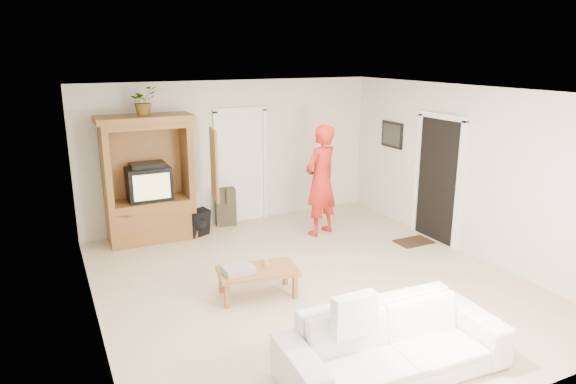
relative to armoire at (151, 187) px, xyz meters
name	(u,v)px	position (x,y,z in m)	size (l,w,h in m)	color
floor	(309,282)	(1.58, -2.66, -0.91)	(6.00, 6.00, 0.00)	tan
ceiling	(312,91)	(1.58, -2.66, 1.69)	(6.00, 6.00, 0.00)	white
wall_back	(233,153)	(1.58, 0.34, 0.39)	(5.50, 5.50, 0.00)	silver
wall_front	(486,279)	(1.58, -5.66, 0.39)	(5.50, 5.50, 0.00)	silver
wall_left	(89,220)	(-1.17, -2.66, 0.39)	(6.00, 6.00, 0.00)	silver
wall_right	(467,171)	(4.33, -2.66, 0.39)	(6.00, 6.00, 0.00)	silver
armoire	(151,187)	(0.00, 0.00, 0.00)	(1.82, 1.14, 2.10)	brown
door_back	(241,167)	(1.73, 0.31, 0.11)	(0.85, 0.05, 2.04)	white
doorway_right	(438,180)	(4.30, -2.06, 0.11)	(0.05, 0.90, 2.04)	black
framed_picture	(392,135)	(4.31, -0.76, 0.69)	(0.03, 0.60, 0.48)	black
doormat	(414,242)	(3.88, -2.06, -0.90)	(0.60, 0.40, 0.02)	#382316
plant	(143,101)	(-0.02, -0.03, 1.42)	(0.41, 0.36, 0.46)	#4C7238
man	(321,180)	(2.68, -0.99, 0.05)	(0.70, 0.46, 1.91)	red
sofa	(393,343)	(1.33, -4.85, -0.58)	(2.26, 0.88, 0.66)	silver
coffee_table	(258,272)	(0.78, -2.73, -0.58)	(1.09, 0.70, 0.38)	brown
towel	(239,270)	(0.52, -2.73, -0.49)	(0.38, 0.28, 0.08)	#FF545B
candle	(266,262)	(0.91, -2.68, -0.48)	(0.08, 0.08, 0.10)	tan
backpack_black	(198,223)	(0.73, -0.18, -0.68)	(0.36, 0.21, 0.45)	black
backpack_olive	(225,207)	(1.35, 0.19, -0.57)	(0.36, 0.27, 0.68)	#47442B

